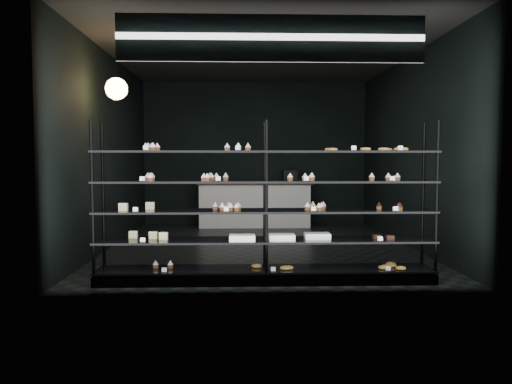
# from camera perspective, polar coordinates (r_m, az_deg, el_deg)

# --- Properties ---
(room) EXTENTS (5.01, 6.01, 3.20)m
(room) POSITION_cam_1_polar(r_m,az_deg,el_deg) (8.34, 0.50, 4.68)
(room) COLOR black
(room) RESTS_ON ground
(display_shelf) EXTENTS (4.00, 0.50, 1.91)m
(display_shelf) POSITION_cam_1_polar(r_m,az_deg,el_deg) (5.95, 0.90, -4.30)
(display_shelf) COLOR black
(display_shelf) RESTS_ON room
(signage) EXTENTS (3.30, 0.05, 0.50)m
(signage) POSITION_cam_1_polar(r_m,az_deg,el_deg) (5.57, 1.78, 17.12)
(signage) COLOR #0C1040
(signage) RESTS_ON room
(pendant_lamp) EXTENTS (0.31, 0.31, 0.88)m
(pendant_lamp) POSITION_cam_1_polar(r_m,az_deg,el_deg) (7.38, -15.66, 11.31)
(pendant_lamp) COLOR black
(pendant_lamp) RESTS_ON room
(service_counter) EXTENTS (2.47, 0.65, 1.23)m
(service_counter) POSITION_cam_1_polar(r_m,az_deg,el_deg) (10.88, -0.11, -1.33)
(service_counter) COLOR white
(service_counter) RESTS_ON room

